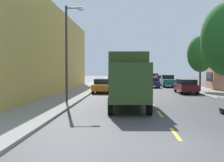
% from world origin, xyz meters
% --- Properties ---
extents(ground_plane, '(160.00, 160.00, 0.00)m').
position_xyz_m(ground_plane, '(0.00, 30.00, 0.00)').
color(ground_plane, '#424244').
extents(sidewalk_left, '(3.20, 120.00, 0.14)m').
position_xyz_m(sidewalk_left, '(-7.10, 28.00, 0.07)').
color(sidewalk_left, gray).
rests_on(sidewalk_left, ground_plane).
extents(sidewalk_right, '(3.20, 120.00, 0.14)m').
position_xyz_m(sidewalk_right, '(7.10, 28.00, 0.07)').
color(sidewalk_right, gray).
rests_on(sidewalk_right, ground_plane).
extents(lane_centerline_dashes, '(0.14, 47.20, 0.01)m').
position_xyz_m(lane_centerline_dashes, '(0.00, 24.50, 0.00)').
color(lane_centerline_dashes, yellow).
rests_on(lane_centerline_dashes, ground_plane).
extents(apartment_block_opposite, '(10.00, 36.00, 8.79)m').
position_xyz_m(apartment_block_opposite, '(-13.70, 20.00, 4.40)').
color(apartment_block_opposite, tan).
rests_on(apartment_block_opposite, ground_plane).
extents(street_tree_third, '(2.92, 2.92, 6.17)m').
position_xyz_m(street_tree_third, '(6.40, 23.46, 4.27)').
color(street_tree_third, '#47331E').
rests_on(street_tree_third, sidewalk_right).
extents(street_lamp, '(1.35, 0.28, 6.82)m').
position_xyz_m(street_lamp, '(-5.95, 10.96, 4.09)').
color(street_lamp, '#38383D').
rests_on(street_lamp, sidewalk_left).
extents(delivery_box_truck, '(2.65, 7.99, 3.56)m').
position_xyz_m(delivery_box_truck, '(-1.81, 9.90, 1.99)').
color(delivery_box_truck, '#2D471E').
rests_on(delivery_box_truck, ground_plane).
extents(parked_wagon_charcoal, '(1.94, 4.75, 1.50)m').
position_xyz_m(parked_wagon_charcoal, '(4.45, 44.69, 0.80)').
color(parked_wagon_charcoal, '#333338').
rests_on(parked_wagon_charcoal, ground_plane).
extents(parked_wagon_black, '(1.83, 4.70, 1.50)m').
position_xyz_m(parked_wagon_black, '(-4.38, 44.08, 0.80)').
color(parked_wagon_black, black).
rests_on(parked_wagon_black, ground_plane).
extents(parked_wagon_orange, '(1.91, 4.73, 1.50)m').
position_xyz_m(parked_wagon_orange, '(-4.47, 22.02, 0.80)').
color(parked_wagon_orange, orange).
rests_on(parked_wagon_orange, ground_plane).
extents(parked_pickup_teal, '(2.07, 5.33, 1.73)m').
position_xyz_m(parked_pickup_teal, '(4.32, 33.36, 0.83)').
color(parked_pickup_teal, '#195B60').
rests_on(parked_pickup_teal, ground_plane).
extents(parked_pickup_red, '(2.03, 5.31, 1.73)m').
position_xyz_m(parked_pickup_red, '(4.25, 53.68, 0.83)').
color(parked_pickup_red, '#AD1E1E').
rests_on(parked_pickup_red, ground_plane).
extents(parked_wagon_burgundy, '(1.83, 4.70, 1.50)m').
position_xyz_m(parked_wagon_burgundy, '(4.41, 21.38, 0.80)').
color(parked_wagon_burgundy, maroon).
rests_on(parked_wagon_burgundy, ground_plane).
extents(moving_navy_sedan, '(1.80, 4.50, 1.43)m').
position_xyz_m(moving_navy_sedan, '(1.80, 31.61, 0.75)').
color(moving_navy_sedan, navy).
rests_on(moving_navy_sedan, ground_plane).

